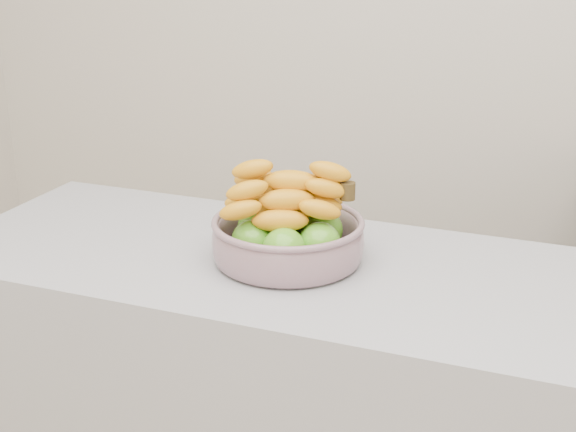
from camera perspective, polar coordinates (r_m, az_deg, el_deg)
name	(u,v)px	position (r m, az deg, el deg)	size (l,w,h in m)	color
fruit_bowl	(288,233)	(1.67, -0.01, -1.23)	(0.32, 0.32, 0.20)	#8A96A6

